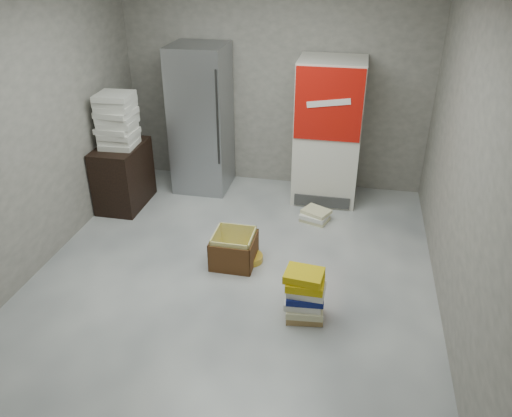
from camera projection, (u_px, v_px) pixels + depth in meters
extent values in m
plane|color=silver|center=(230.00, 284.00, 4.96)|extent=(5.00, 5.00, 0.00)
cube|color=#9A948B|center=(275.00, 82.00, 6.45)|extent=(4.00, 0.04, 2.80)
cube|color=#9A948B|center=(78.00, 369.00, 2.14)|extent=(4.00, 0.04, 2.80)
cube|color=#9A948B|center=(18.00, 137.00, 4.65)|extent=(0.04, 5.00, 2.80)
cube|color=#9A948B|center=(471.00, 173.00, 3.94)|extent=(0.04, 5.00, 2.80)
cube|color=#A8AAB0|center=(201.00, 120.00, 6.50)|extent=(0.70, 0.70, 1.90)
cylinder|color=#333333|center=(217.00, 119.00, 6.06)|extent=(0.02, 0.02, 1.19)
cube|color=silver|center=(328.00, 132.00, 6.23)|extent=(0.80, 0.70, 1.80)
cube|color=red|center=(329.00, 105.00, 5.71)|extent=(0.78, 0.02, 0.85)
cube|color=white|center=(329.00, 103.00, 5.68)|extent=(0.50, 0.01, 0.14)
cube|color=#3F3F3F|center=(322.00, 202.00, 6.30)|extent=(0.70, 0.02, 0.15)
cube|color=black|center=(123.00, 175.00, 6.28)|extent=(0.50, 0.80, 0.80)
cube|color=white|center=(120.00, 144.00, 6.06)|extent=(0.42, 0.42, 0.06)
cube|color=white|center=(119.00, 138.00, 6.05)|extent=(0.42, 0.42, 0.06)
cube|color=white|center=(119.00, 133.00, 6.01)|extent=(0.40, 0.40, 0.06)
cube|color=white|center=(116.00, 128.00, 5.98)|extent=(0.41, 0.41, 0.06)
cube|color=white|center=(118.00, 123.00, 5.96)|extent=(0.42, 0.42, 0.06)
cube|color=white|center=(117.00, 117.00, 5.93)|extent=(0.41, 0.41, 0.06)
cube|color=white|center=(116.00, 112.00, 5.88)|extent=(0.43, 0.43, 0.06)
cube|color=white|center=(116.00, 107.00, 5.87)|extent=(0.42, 0.42, 0.06)
cube|color=white|center=(115.00, 101.00, 5.84)|extent=(0.41, 0.41, 0.06)
cube|color=white|center=(114.00, 96.00, 5.79)|extent=(0.42, 0.42, 0.06)
cube|color=tan|center=(304.00, 314.00, 4.51)|extent=(0.36, 0.30, 0.07)
cube|color=beige|center=(305.00, 309.00, 4.47)|extent=(0.35, 0.29, 0.06)
cube|color=white|center=(303.00, 301.00, 4.46)|extent=(0.34, 0.27, 0.07)
cube|color=navy|center=(305.00, 296.00, 4.42)|extent=(0.35, 0.28, 0.06)
cube|color=white|center=(306.00, 289.00, 4.40)|extent=(0.33, 0.27, 0.07)
cube|color=gold|center=(305.00, 283.00, 4.36)|extent=(0.33, 0.26, 0.07)
cube|color=gold|center=(304.00, 276.00, 4.34)|extent=(0.35, 0.29, 0.08)
cube|color=beige|center=(315.00, 219.00, 6.07)|extent=(0.37, 0.33, 0.05)
cube|color=white|center=(314.00, 216.00, 6.04)|extent=(0.37, 0.33, 0.05)
cube|color=beige|center=(316.00, 212.00, 6.04)|extent=(0.39, 0.36, 0.04)
cube|color=yellow|center=(234.00, 262.00, 5.29)|extent=(0.42, 0.42, 0.01)
cube|color=brown|center=(239.00, 239.00, 5.40)|extent=(0.44, 0.01, 0.32)
cube|color=brown|center=(229.00, 261.00, 5.03)|extent=(0.44, 0.01, 0.32)
cube|color=brown|center=(214.00, 248.00, 5.26)|extent=(0.01, 0.44, 0.32)
cube|color=brown|center=(254.00, 252.00, 5.18)|extent=(0.01, 0.44, 0.32)
cube|color=yellow|center=(238.00, 239.00, 5.38)|extent=(0.40, 0.01, 0.36)
cube|color=yellow|center=(229.00, 259.00, 5.04)|extent=(0.40, 0.01, 0.36)
cube|color=yellow|center=(216.00, 246.00, 5.24)|extent=(0.01, 0.40, 0.36)
cube|color=yellow|center=(252.00, 250.00, 5.17)|extent=(0.01, 0.40, 0.36)
cylinder|color=gold|center=(251.00, 258.00, 5.30)|extent=(0.34, 0.34, 0.07)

